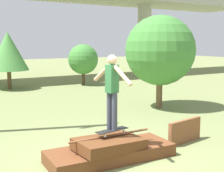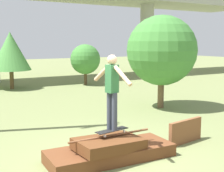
{
  "view_description": "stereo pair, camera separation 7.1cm",
  "coord_description": "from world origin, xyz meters",
  "px_view_note": "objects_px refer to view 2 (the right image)",
  "views": [
    {
      "loc": [
        -3.35,
        -5.61,
        2.55
      ],
      "look_at": [
        0.06,
        0.04,
        1.61
      ],
      "focal_mm": 50.0,
      "sensor_mm": 36.0,
      "label": 1
    },
    {
      "loc": [
        -3.29,
        -5.65,
        2.55
      ],
      "look_at": [
        0.06,
        0.04,
        1.61
      ],
      "focal_mm": 50.0,
      "sensor_mm": 36.0,
      "label": 2
    }
  ],
  "objects_px": {
    "tree_behind_right": "(162,51)",
    "tree_mid_back": "(85,59)",
    "skater": "(112,87)",
    "tree_behind_left": "(11,51)",
    "skateboard": "(112,130)"
  },
  "relations": [
    {
      "from": "skateboard",
      "to": "tree_behind_left",
      "type": "distance_m",
      "value": 11.65
    },
    {
      "from": "skateboard",
      "to": "tree_behind_right",
      "type": "height_order",
      "value": "tree_behind_right"
    },
    {
      "from": "skateboard",
      "to": "tree_mid_back",
      "type": "distance_m",
      "value": 11.98
    },
    {
      "from": "tree_behind_left",
      "to": "tree_behind_right",
      "type": "distance_m",
      "value": 8.81
    },
    {
      "from": "skater",
      "to": "tree_mid_back",
      "type": "distance_m",
      "value": 11.95
    },
    {
      "from": "tree_behind_left",
      "to": "tree_mid_back",
      "type": "height_order",
      "value": "tree_behind_left"
    },
    {
      "from": "skater",
      "to": "tree_behind_right",
      "type": "distance_m",
      "value": 5.7
    },
    {
      "from": "tree_behind_right",
      "to": "tree_mid_back",
      "type": "relative_size",
      "value": 1.48
    },
    {
      "from": "skater",
      "to": "tree_behind_left",
      "type": "height_order",
      "value": "tree_behind_left"
    },
    {
      "from": "skater",
      "to": "tree_behind_left",
      "type": "relative_size",
      "value": 0.53
    },
    {
      "from": "tree_behind_left",
      "to": "tree_behind_right",
      "type": "relative_size",
      "value": 0.87
    },
    {
      "from": "skateboard",
      "to": "tree_behind_left",
      "type": "bearing_deg",
      "value": 87.67
    },
    {
      "from": "tree_behind_right",
      "to": "tree_mid_back",
      "type": "height_order",
      "value": "tree_behind_right"
    },
    {
      "from": "skateboard",
      "to": "skater",
      "type": "bearing_deg",
      "value": 18.43
    },
    {
      "from": "skateboard",
      "to": "tree_mid_back",
      "type": "xyz_separation_m",
      "value": [
        4.64,
        11.01,
        0.89
      ]
    }
  ]
}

